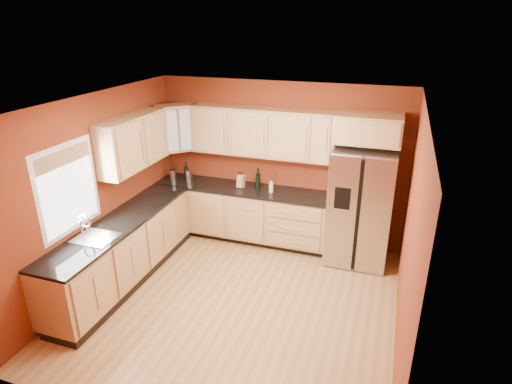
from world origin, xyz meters
TOP-DOWN VIEW (x-y plane):
  - floor at (0.00, 0.00)m, footprint 4.00×4.00m
  - ceiling at (0.00, 0.00)m, footprint 4.00×4.00m
  - wall_back at (0.00, 2.00)m, footprint 4.00×0.04m
  - wall_front at (0.00, -2.00)m, footprint 4.00×0.04m
  - wall_left at (-2.00, 0.00)m, footprint 0.04×4.00m
  - wall_right at (2.00, 0.00)m, footprint 0.04×4.00m
  - base_cabinets_back at (-0.55, 1.70)m, footprint 2.90×0.60m
  - base_cabinets_left at (-1.70, 0.00)m, footprint 0.60×2.80m
  - countertop_back at (-0.55, 1.69)m, footprint 2.90×0.62m
  - countertop_left at (-1.69, 0.00)m, footprint 0.62×2.80m
  - upper_cabinets_back at (-0.25, 1.83)m, footprint 2.30×0.33m
  - upper_cabinets_left at (-1.83, 0.72)m, footprint 0.33×1.35m
  - corner_upper_cabinet at (-1.67, 1.67)m, footprint 0.67×0.67m
  - over_fridge_cabinet at (1.35, 1.70)m, footprint 0.92×0.60m
  - refrigerator at (1.35, 1.62)m, footprint 0.90×0.75m
  - window at (-1.98, -0.50)m, footprint 0.03×0.90m
  - sink_faucet at (-1.69, -0.50)m, footprint 0.50×0.42m
  - canister_left at (-1.51, 1.72)m, footprint 0.14×0.14m
  - canister_right at (-1.77, 1.65)m, footprint 0.12×0.12m
  - wine_bottle_a at (-1.55, 1.71)m, footprint 0.08×0.08m
  - wine_bottle_b at (-0.28, 1.74)m, footprint 0.08×0.08m
  - knife_block at (-0.57, 1.71)m, footprint 0.12×0.11m
  - soap_dispenser at (-0.04, 1.65)m, footprint 0.09×0.09m

SIDE VIEW (x-z plane):
  - floor at x=0.00m, z-range 0.00..0.00m
  - base_cabinets_back at x=-0.55m, z-range 0.00..0.88m
  - base_cabinets_left at x=-1.70m, z-range 0.00..0.88m
  - refrigerator at x=1.35m, z-range 0.00..1.78m
  - countertop_back at x=-0.55m, z-range 0.88..0.92m
  - countertop_left at x=-1.69m, z-range 0.88..0.92m
  - canister_left at x=-1.51m, z-range 0.92..1.10m
  - canister_right at x=-1.77m, z-range 0.92..1.10m
  - soap_dispenser at x=-0.04m, z-range 0.92..1.12m
  - knife_block at x=-0.57m, z-range 0.92..1.14m
  - sink_faucet at x=-1.69m, z-range 0.92..1.22m
  - wine_bottle_a at x=-1.55m, z-range 0.92..1.24m
  - wine_bottle_b at x=-0.28m, z-range 0.92..1.26m
  - wall_back at x=0.00m, z-range 0.00..2.60m
  - wall_front at x=0.00m, z-range 0.00..2.60m
  - wall_left at x=-2.00m, z-range 0.00..2.60m
  - wall_right at x=2.00m, z-range 0.00..2.60m
  - window at x=-1.98m, z-range 1.05..2.05m
  - upper_cabinets_back at x=-0.25m, z-range 1.45..2.20m
  - upper_cabinets_left at x=-1.83m, z-range 1.45..2.20m
  - corner_upper_cabinet at x=-1.67m, z-range 1.45..2.20m
  - over_fridge_cabinet at x=1.35m, z-range 1.85..2.25m
  - ceiling at x=0.00m, z-range 2.60..2.60m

